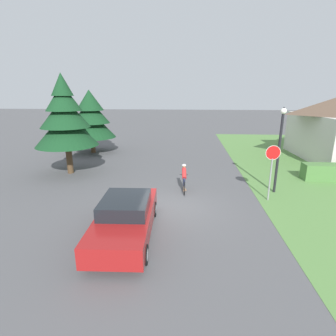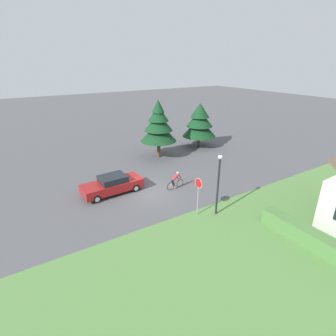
% 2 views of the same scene
% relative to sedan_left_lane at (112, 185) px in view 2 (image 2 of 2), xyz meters
% --- Properties ---
extents(ground_plane, '(140.00, 140.00, 0.00)m').
position_rel_sedan_left_lane_xyz_m(ground_plane, '(1.42, 2.46, -0.70)').
color(ground_plane, '#515154').
extents(grass_verge_right, '(16.00, 36.00, 0.01)m').
position_rel_sedan_left_lane_xyz_m(grass_verge_right, '(13.56, 6.46, -0.69)').
color(grass_verge_right, '#568442').
rests_on(grass_verge_right, ground).
extents(sedan_left_lane, '(2.06, 4.76, 1.43)m').
position_rel_sedan_left_lane_xyz_m(sedan_left_lane, '(0.00, 0.00, 0.00)').
color(sedan_left_lane, maroon).
rests_on(sedan_left_lane, ground).
extents(cyclist, '(0.44, 1.66, 1.42)m').
position_rel_sedan_left_lane_xyz_m(cyclist, '(1.99, 4.58, -0.01)').
color(cyclist, black).
rests_on(cyclist, ground).
extents(stop_sign, '(0.67, 0.07, 2.67)m').
position_rel_sedan_left_lane_xyz_m(stop_sign, '(6.03, 3.69, 1.17)').
color(stop_sign, gray).
rests_on(stop_sign, ground).
extents(street_lamp, '(0.29, 0.29, 4.33)m').
position_rel_sedan_left_lane_xyz_m(street_lamp, '(6.66, 4.80, 1.95)').
color(street_lamp, black).
rests_on(street_lamp, ground).
extents(conifer_tall_near, '(3.78, 3.78, 6.10)m').
position_rel_sedan_left_lane_xyz_m(conifer_tall_near, '(-5.33, 7.27, 2.75)').
color(conifer_tall_near, '#4C3823').
rests_on(conifer_tall_near, ground).
extents(conifer_tall_far, '(3.96, 3.96, 5.21)m').
position_rel_sedan_left_lane_xyz_m(conifer_tall_far, '(-5.95, 13.20, 2.28)').
color(conifer_tall_far, '#4C3823').
rests_on(conifer_tall_far, ground).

